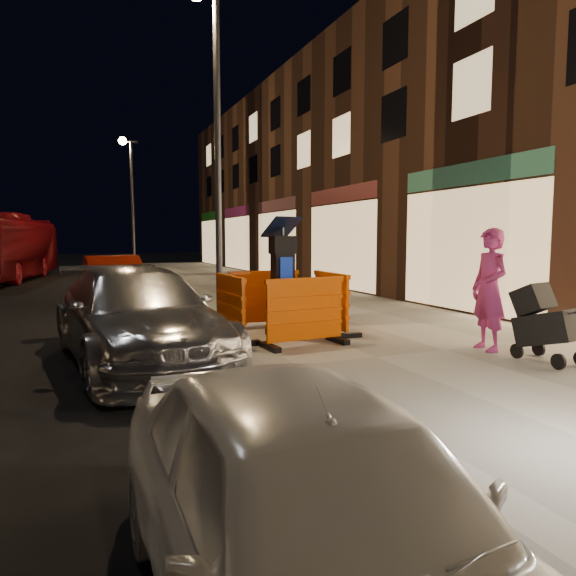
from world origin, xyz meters
name	(u,v)px	position (x,y,z in m)	size (l,w,h in m)	color
ground_plane	(261,380)	(0.00, 0.00, 0.00)	(120.00, 120.00, 0.00)	black
sidewalk	(445,355)	(3.00, 0.00, 0.07)	(6.00, 60.00, 0.15)	gray
kerb	(261,375)	(0.00, 0.00, 0.07)	(0.30, 60.00, 0.15)	slate
parking_kiosk	(283,280)	(1.13, 2.05, 1.13)	(0.62, 0.62, 1.96)	black
barrier_front	(305,312)	(1.13, 1.10, 0.70)	(1.40, 0.58, 1.09)	#FA5700
barrier_back	(264,299)	(1.13, 3.00, 0.70)	(1.40, 0.58, 1.09)	#FA5700
barrier_kerbside	(230,308)	(0.18, 2.05, 0.70)	(1.40, 0.58, 1.09)	#FA5700
barrier_bldgside	(331,302)	(2.08, 2.05, 0.70)	(1.40, 0.58, 1.09)	#FA5700
car_silver	(139,363)	(-1.37, 1.60, 0.00)	(1.98, 4.87, 1.41)	silver
car_red	(115,304)	(-1.22, 9.06, 0.00)	(1.44, 4.14, 1.36)	#A31F0C
bus_doubledecker	(6,280)	(-5.08, 19.42, 0.00)	(2.43, 10.37, 2.89)	maroon
man	(489,290)	(3.60, -0.25, 1.08)	(0.68, 0.45, 1.87)	#A72E6D
stroller	(548,324)	(3.80, -1.15, 0.68)	(0.55, 0.84, 1.06)	black
street_lamp_mid	(218,167)	(0.25, 3.00, 3.15)	(0.12, 0.12, 6.00)	#3F3F44
street_lamp_far	(133,209)	(0.25, 18.00, 3.15)	(0.12, 0.12, 6.00)	#3F3F44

